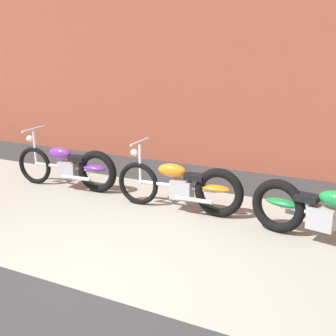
{
  "coord_description": "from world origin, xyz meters",
  "views": [
    {
      "loc": [
        2.47,
        -2.92,
        2.32
      ],
      "look_at": [
        0.02,
        2.09,
        0.75
      ],
      "focal_mm": 44.37,
      "sensor_mm": 36.0,
      "label": 1
    }
  ],
  "objects": [
    {
      "name": "ground_plane",
      "position": [
        0.0,
        0.0,
        0.0
      ],
      "size": [
        80.0,
        80.0,
        0.0
      ],
      "primitive_type": "plane",
      "color": "#2D2D30"
    },
    {
      "name": "motorcycle_green",
      "position": [
        2.01,
        2.2,
        0.4
      ],
      "size": [
        1.99,
        0.71,
        1.03
      ],
      "rotation": [
        0.0,
        0.0,
        -0.2
      ],
      "color": "black",
      "rests_on": "ground"
    },
    {
      "name": "sidewalk_slab",
      "position": [
        0.0,
        1.75,
        0.0
      ],
      "size": [
        36.0,
        3.5,
        0.01
      ],
      "primitive_type": "cube",
      "color": "gray",
      "rests_on": "ground"
    },
    {
      "name": "motorcycle_purple",
      "position": [
        -2.05,
        2.56,
        0.4
      ],
      "size": [
        2.01,
        0.58,
        1.03
      ],
      "rotation": [
        0.0,
        0.0,
        3.22
      ],
      "color": "black",
      "rests_on": "ground"
    },
    {
      "name": "brick_building_wall",
      "position": [
        0.0,
        5.2,
        2.78
      ],
      "size": [
        36.0,
        0.5,
        5.57
      ],
      "primitive_type": "cube",
      "color": "brown",
      "rests_on": "ground"
    },
    {
      "name": "motorcycle_orange",
      "position": [
        0.16,
        2.43,
        0.4
      ],
      "size": [
        2.01,
        0.58,
        1.03
      ],
      "rotation": [
        0.0,
        0.0,
        3.19
      ],
      "color": "black",
      "rests_on": "ground"
    }
  ]
}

